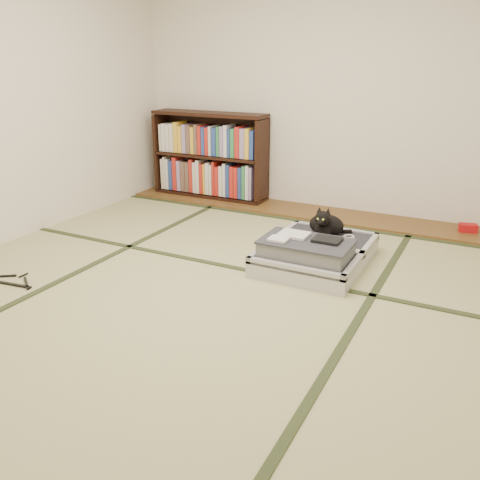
% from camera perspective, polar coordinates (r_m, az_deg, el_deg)
% --- Properties ---
extents(floor, '(4.50, 4.50, 0.00)m').
position_cam_1_polar(floor, '(3.44, -3.42, -5.56)').
color(floor, tan).
rests_on(floor, ground).
extents(wood_strip, '(4.00, 0.50, 0.02)m').
position_cam_1_polar(wood_strip, '(5.14, 7.93, 3.12)').
color(wood_strip, brown).
rests_on(wood_strip, ground).
extents(red_item, '(0.17, 0.12, 0.07)m').
position_cam_1_polar(red_item, '(4.91, 24.24, 1.25)').
color(red_item, '#B10E11').
rests_on(red_item, wood_strip).
extents(room_shell, '(4.50, 4.50, 4.50)m').
position_cam_1_polar(room_shell, '(3.11, -4.00, 19.60)').
color(room_shell, white).
rests_on(room_shell, ground).
extents(tatami_borders, '(4.00, 4.50, 0.01)m').
position_cam_1_polar(tatami_borders, '(3.83, 0.32, -2.69)').
color(tatami_borders, '#2D381E').
rests_on(tatami_borders, ground).
extents(bookcase, '(1.29, 0.29, 0.92)m').
position_cam_1_polar(bookcase, '(5.59, -3.41, 9.28)').
color(bookcase, black).
rests_on(bookcase, wood_strip).
extents(suitcase, '(0.72, 0.96, 0.28)m').
position_cam_1_polar(suitcase, '(3.82, 8.37, -1.45)').
color(suitcase, silver).
rests_on(suitcase, floor).
extents(cat, '(0.32, 0.32, 0.26)m').
position_cam_1_polar(cat, '(4.04, 9.59, 1.71)').
color(cat, black).
rests_on(cat, suitcase).
extents(cable_coil, '(0.10, 0.10, 0.02)m').
position_cam_1_polar(cable_coil, '(4.06, 12.10, 0.33)').
color(cable_coil, white).
rests_on(cable_coil, suitcase).
extents(hanger, '(0.44, 0.23, 0.01)m').
position_cam_1_polar(hanger, '(3.88, -24.44, -4.24)').
color(hanger, black).
rests_on(hanger, floor).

